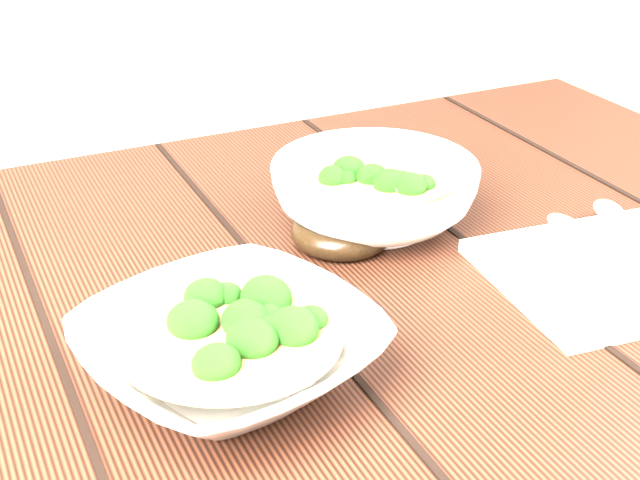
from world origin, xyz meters
TOP-DOWN VIEW (x-y plane):
  - table at (0.00, 0.00)m, footprint 1.20×0.80m
  - soup_bowl_front at (-0.11, -0.10)m, footprint 0.26×0.26m
  - soup_bowl_back at (0.12, 0.09)m, footprint 0.22×0.22m
  - trivet at (0.07, 0.07)m, footprint 0.12×0.12m
  - napkin at (0.27, -0.10)m, footprint 0.24×0.21m
  - spoon_left at (0.26, -0.06)m, footprint 0.06×0.19m
  - spoon_right at (0.31, -0.05)m, footprint 0.10×0.17m

SIDE VIEW (x-z plane):
  - table at x=0.00m, z-range 0.26..1.01m
  - napkin at x=0.27m, z-range 0.75..0.76m
  - trivet at x=0.07m, z-range 0.75..0.77m
  - spoon_left at x=0.26m, z-range 0.76..0.77m
  - spoon_right at x=0.31m, z-range 0.76..0.77m
  - soup_bowl_front at x=-0.11m, z-range 0.75..0.81m
  - soup_bowl_back at x=0.12m, z-range 0.75..0.82m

